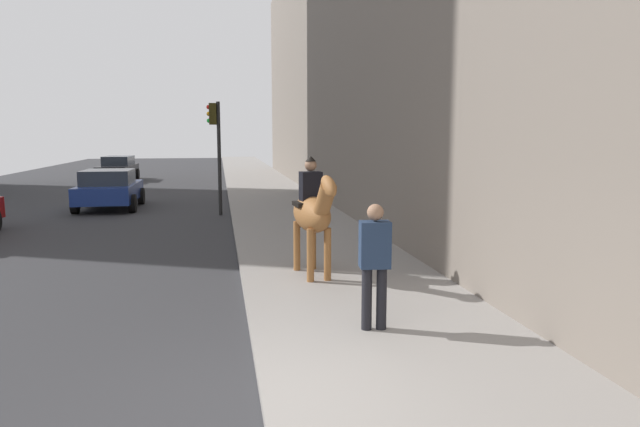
{
  "coord_description": "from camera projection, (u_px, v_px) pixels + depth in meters",
  "views": [
    {
      "loc": [
        -5.23,
        0.36,
        2.73
      ],
      "look_at": [
        4.0,
        -1.3,
        1.4
      ],
      "focal_mm": 31.66,
      "sensor_mm": 36.0,
      "label": 1
    }
  ],
  "objects": [
    {
      "name": "traffic_light_near_curb",
      "position": [
        216.0,
        140.0,
        18.66
      ],
      "size": [
        0.2,
        0.44,
        3.77
      ],
      "color": "black",
      "rests_on": "ground"
    },
    {
      "name": "car_near_lane",
      "position": [
        109.0,
        189.0,
        20.52
      ],
      "size": [
        3.85,
        2.13,
        1.44
      ],
      "rotation": [
        0.0,
        0.0,
        0.0
      ],
      "color": "navy",
      "rests_on": "ground"
    },
    {
      "name": "pedestrian_greeting",
      "position": [
        375.0,
        258.0,
        7.46
      ],
      "size": [
        0.3,
        0.42,
        1.7
      ],
      "rotation": [
        0.0,
        0.0,
        -0.09
      ],
      "color": "black",
      "rests_on": "sidewalk_slab"
    },
    {
      "name": "car_far_lane",
      "position": [
        118.0,
        168.0,
        32.73
      ],
      "size": [
        4.38,
        1.99,
        1.44
      ],
      "rotation": [
        0.0,
        0.0,
        3.11
      ],
      "color": "black",
      "rests_on": "ground"
    },
    {
      "name": "sidewalk_slab",
      "position": [
        440.0,
        393.0,
        5.86
      ],
      "size": [
        120.0,
        3.71,
        0.12
      ],
      "primitive_type": "cube",
      "color": "gray",
      "rests_on": "ground"
    },
    {
      "name": "mounted_horse_near",
      "position": [
        313.0,
        212.0,
        10.26
      ],
      "size": [
        2.15,
        0.75,
        2.21
      ],
      "rotation": [
        0.0,
        0.0,
        3.28
      ],
      "color": "brown",
      "rests_on": "sidewalk_slab"
    }
  ]
}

